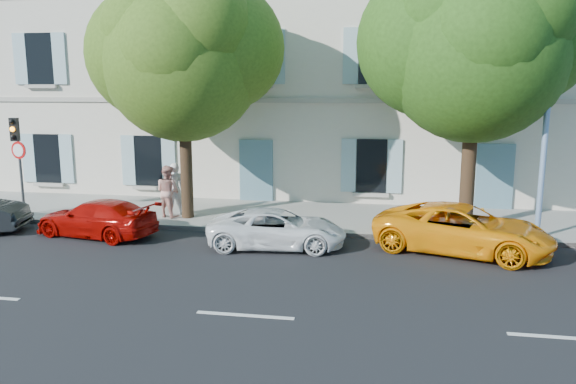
% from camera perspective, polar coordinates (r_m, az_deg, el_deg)
% --- Properties ---
extents(ground, '(90.00, 90.00, 0.00)m').
position_cam_1_polar(ground, '(15.20, -0.70, -6.59)').
color(ground, black).
extents(sidewalk, '(36.00, 4.50, 0.15)m').
position_cam_1_polar(sidewalk, '(19.42, 1.68, -2.54)').
color(sidewalk, '#A09E96').
rests_on(sidewalk, ground).
extents(kerb, '(36.00, 0.16, 0.16)m').
position_cam_1_polar(kerb, '(17.34, 0.67, -4.14)').
color(kerb, '#9E998E').
rests_on(kerb, ground).
extents(building, '(28.00, 7.00, 12.00)m').
position_cam_1_polar(building, '(24.66, 3.70, 14.11)').
color(building, beige).
rests_on(building, ground).
extents(car_red_coupe, '(4.12, 2.34, 1.13)m').
position_cam_1_polar(car_red_coupe, '(18.08, -18.88, -2.53)').
color(car_red_coupe, '#A10904').
rests_on(car_red_coupe, ground).
extents(car_white_coupe, '(4.05, 2.14, 1.09)m').
position_cam_1_polar(car_white_coupe, '(15.95, -1.10, -3.73)').
color(car_white_coupe, white).
rests_on(car_white_coupe, ground).
extents(car_yellow_supercar, '(5.21, 3.54, 1.32)m').
position_cam_1_polar(car_yellow_supercar, '(16.14, 17.33, -3.62)').
color(car_yellow_supercar, '#FF970A').
rests_on(car_yellow_supercar, ground).
extents(tree_left, '(5.14, 5.14, 7.97)m').
position_cam_1_polar(tree_left, '(18.86, -10.64, 12.82)').
color(tree_left, '#3A2819').
rests_on(tree_left, sidewalk).
extents(tree_right, '(5.44, 5.44, 8.39)m').
position_cam_1_polar(tree_right, '(17.97, 18.49, 13.39)').
color(tree_right, '#3A2819').
rests_on(tree_right, sidewalk).
extents(traffic_light, '(0.28, 0.38, 3.33)m').
position_cam_1_polar(traffic_light, '(21.17, -25.85, 4.31)').
color(traffic_light, '#383A3D').
rests_on(traffic_light, sidewalk).
extents(road_sign, '(0.59, 0.14, 2.55)m').
position_cam_1_polar(road_sign, '(20.99, -25.59, 2.72)').
color(road_sign, '#383A3D').
rests_on(road_sign, sidewalk).
extents(street_lamp, '(0.26, 1.74, 8.22)m').
position_cam_1_polar(street_lamp, '(17.39, 25.23, 10.65)').
color(street_lamp, '#7293BF').
rests_on(street_lamp, sidewalk).
extents(pedestrian_a, '(0.78, 0.73, 1.80)m').
position_cam_1_polar(pedestrian_a, '(19.65, -11.47, 0.31)').
color(pedestrian_a, white).
rests_on(pedestrian_a, sidewalk).
extents(pedestrian_b, '(1.05, 0.94, 1.76)m').
position_cam_1_polar(pedestrian_b, '(19.36, -12.11, 0.08)').
color(pedestrian_b, tan).
rests_on(pedestrian_b, sidewalk).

